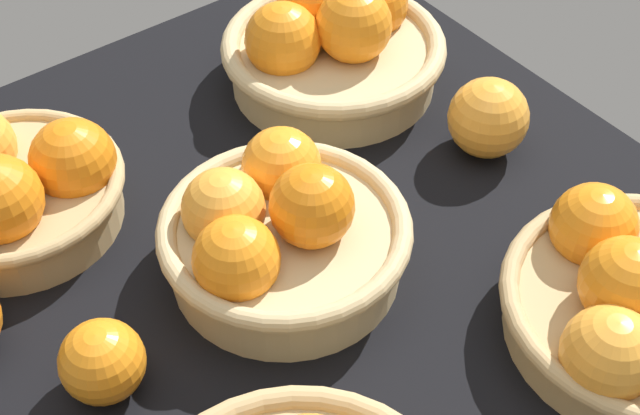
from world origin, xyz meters
TOP-DOWN VIEW (x-y plane):
  - market_tray at (0.00, 0.00)cm, footprint 84.00×72.00cm
  - basket_near_right at (21.10, -17.33)cm, footprint 24.15×24.15cm
  - basket_center at (2.09, 3.35)cm, footprint 22.24×22.24cm
  - basket_far_right at (21.82, 18.99)cm, footprint 20.76×20.76cm
  - loose_orange_front_gap at (0.18, 21.74)cm, footprint 6.89×6.89cm
  - loose_orange_side_gap at (2.61, -22.61)cm, footprint 8.15×8.15cm

SIDE VIEW (x-z plane):
  - market_tray at x=0.00cm, z-range 0.00..3.00cm
  - loose_orange_front_gap at x=0.18cm, z-range 3.00..9.89cm
  - loose_orange_side_gap at x=2.61cm, z-range 3.00..11.15cm
  - basket_far_right at x=21.82cm, z-range 1.75..12.65cm
  - basket_center at x=2.09cm, z-range 1.70..13.57cm
  - basket_near_right at x=21.10cm, z-range 1.67..13.88cm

